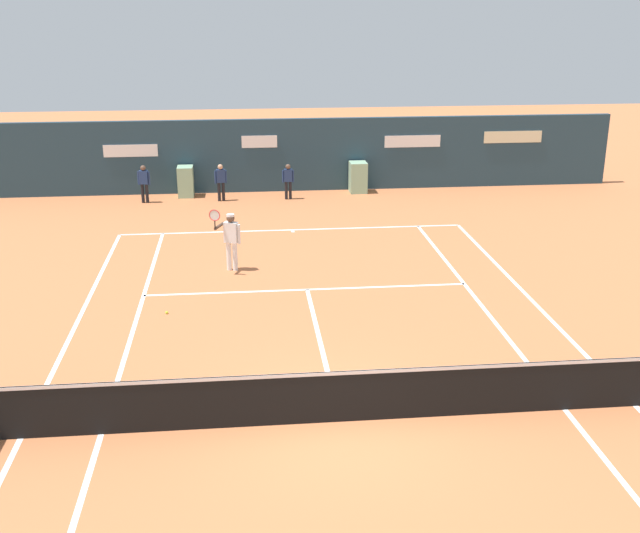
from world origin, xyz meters
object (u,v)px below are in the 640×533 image
(ball_kid_right_post, at_px, (288,179))
(tennis_ball_by_sideline, at_px, (167,312))
(player_on_baseline, at_px, (231,237))
(ball_kid_centre_post, at_px, (144,181))
(ball_kid_left_post, at_px, (221,180))

(ball_kid_right_post, distance_m, tennis_ball_by_sideline, 11.06)
(player_on_baseline, relative_size, ball_kid_right_post, 1.40)
(ball_kid_centre_post, distance_m, ball_kid_left_post, 2.68)
(player_on_baseline, xyz_separation_m, ball_kid_right_post, (2.00, 7.60, -0.20))
(ball_kid_centre_post, height_order, ball_kid_right_post, ball_kid_centre_post)
(player_on_baseline, height_order, ball_kid_left_post, player_on_baseline)
(ball_kid_left_post, bearing_deg, ball_kid_centre_post, -11.01)
(ball_kid_centre_post, bearing_deg, tennis_ball_by_sideline, 108.41)
(player_on_baseline, height_order, tennis_ball_by_sideline, player_on_baseline)
(ball_kid_centre_post, relative_size, ball_kid_left_post, 1.01)
(ball_kid_centre_post, distance_m, ball_kid_right_post, 5.07)
(ball_kid_left_post, bearing_deg, ball_kid_right_post, 168.99)
(player_on_baseline, bearing_deg, tennis_ball_by_sideline, 84.37)
(tennis_ball_by_sideline, bearing_deg, ball_kid_left_post, 84.10)
(ball_kid_centre_post, bearing_deg, ball_kid_left_post, -170.25)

